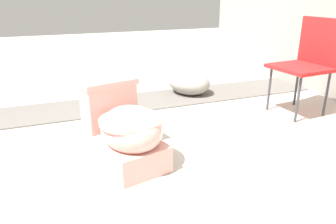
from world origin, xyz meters
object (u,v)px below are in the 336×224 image
object	(u,v)px
toilet	(124,130)
boulder_far	(189,83)
boulder_near	(191,83)
folding_chair_left	(310,56)

from	to	relation	value
toilet	boulder_far	world-z (taller)	toilet
toilet	boulder_near	bearing A→B (deg)	125.75
folding_chair_left	boulder_near	bearing A→B (deg)	-53.24
folding_chair_left	boulder_near	world-z (taller)	folding_chair_left
toilet	boulder_near	xyz separation A→B (m)	(-1.17, 1.01, -0.09)
boulder_far	toilet	bearing A→B (deg)	-40.06
boulder_near	boulder_far	distance (m)	0.02
boulder_near	boulder_far	world-z (taller)	boulder_far
folding_chair_left	boulder_far	bearing A→B (deg)	-53.54
boulder_near	toilet	bearing A→B (deg)	-40.72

